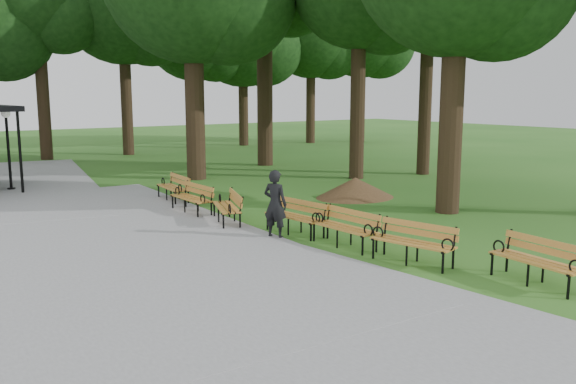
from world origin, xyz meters
TOP-DOWN VIEW (x-y plane):
  - ground at (0.00, 0.00)m, footprint 100.00×100.00m
  - path at (-4.00, 3.00)m, footprint 12.00×38.00m
  - person at (-0.23, 0.68)m, footprint 0.64×0.74m
  - lamp_post at (-4.08, 12.33)m, footprint 0.32×0.32m
  - dirt_mound at (5.26, 3.92)m, footprint 2.38×2.38m
  - bench_0 at (1.72, -5.14)m, footprint 0.76×1.94m
  - bench_1 at (0.86, -2.84)m, footprint 1.06×2.00m
  - bench_2 at (0.62, -0.94)m, footprint 0.74×1.93m
  - bench_3 at (0.42, 0.75)m, footprint 0.85×1.96m
  - bench_4 at (-0.37, 2.87)m, footprint 1.25×2.00m
  - bench_5 at (-0.53, 4.71)m, footprint 0.67×1.91m
  - bench_6 at (-0.13, 6.89)m, footprint 0.79×1.95m
  - tree_backdrop at (6.31, 22.84)m, footprint 37.45×10.03m

SIDE VIEW (x-z plane):
  - ground at x=0.00m, z-range 0.00..0.00m
  - path at x=-4.00m, z-range 0.00..0.06m
  - dirt_mound at x=5.26m, z-range 0.00..0.69m
  - bench_0 at x=1.72m, z-range 0.00..0.88m
  - bench_1 at x=0.86m, z-range 0.00..0.88m
  - bench_2 at x=0.62m, z-range 0.00..0.88m
  - bench_3 at x=0.42m, z-range 0.00..0.88m
  - bench_4 at x=-0.37m, z-range 0.00..0.88m
  - bench_5 at x=-0.53m, z-range 0.00..0.88m
  - bench_6 at x=-0.13m, z-range 0.00..0.88m
  - person at x=-0.23m, z-range 0.00..1.70m
  - lamp_post at x=-4.08m, z-range 0.67..3.64m
  - tree_backdrop at x=6.31m, z-range 0.00..16.27m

